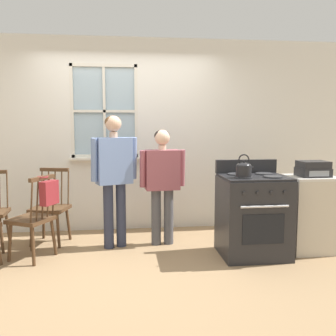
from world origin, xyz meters
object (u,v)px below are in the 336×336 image
at_px(chair_by_window, 33,220).
at_px(stove, 253,215).
at_px(kettle, 244,169).
at_px(side_counter, 310,213).
at_px(handbag, 49,192).
at_px(person_teen_center, 162,176).
at_px(stereo, 313,169).
at_px(potted_plant, 120,152).
at_px(person_elderly_left, 114,169).
at_px(chair_near_wall, 51,208).

relative_size(chair_by_window, stove, 0.87).
height_order(kettle, side_counter, kettle).
bearing_deg(kettle, handbag, 174.51).
relative_size(chair_by_window, kettle, 3.83).
xyz_separation_m(person_teen_center, side_counter, (1.73, -0.44, -0.41)).
xyz_separation_m(side_counter, stereo, (0.00, -0.02, 0.54)).
distance_m(kettle, potted_plant, 1.90).
bearing_deg(potted_plant, kettle, -44.71).
bearing_deg(side_counter, stove, -173.71).
bearing_deg(kettle, person_teen_center, 141.66).
relative_size(person_elderly_left, handbag, 5.24).
xyz_separation_m(chair_by_window, side_counter, (3.22, -0.10, 0.00)).
distance_m(chair_near_wall, side_counter, 3.20).
bearing_deg(person_teen_center, chair_by_window, -172.06).
relative_size(potted_plant, stereo, 0.80).
height_order(chair_near_wall, kettle, kettle).
xyz_separation_m(person_elderly_left, handbag, (-0.69, -0.40, -0.20)).
height_order(kettle, handbag, kettle).
xyz_separation_m(chair_by_window, stove, (2.48, -0.18, 0.03)).
distance_m(chair_by_window, stove, 2.49).
xyz_separation_m(chair_by_window, potted_plant, (0.97, 1.02, 0.67)).
relative_size(side_counter, stereo, 2.65).
height_order(chair_by_window, person_elderly_left, person_elderly_left).
xyz_separation_m(kettle, stereo, (0.90, 0.19, -0.04)).
distance_m(chair_near_wall, person_teen_center, 1.48).
distance_m(person_teen_center, side_counter, 1.83).
bearing_deg(potted_plant, handbag, -123.89).
height_order(kettle, potted_plant, potted_plant).
bearing_deg(handbag, kettle, -5.49).
bearing_deg(stove, stereo, 4.68).
relative_size(person_teen_center, side_counter, 1.60).
height_order(person_elderly_left, potted_plant, person_elderly_left).
bearing_deg(kettle, person_elderly_left, 156.91).
height_order(chair_near_wall, person_teen_center, person_teen_center).
xyz_separation_m(chair_by_window, handbag, (0.21, -0.11, 0.33)).
height_order(chair_near_wall, stereo, stereo).
bearing_deg(person_teen_center, stove, -32.59).
bearing_deg(stereo, person_elderly_left, 169.92).
distance_m(handbag, stereo, 3.02).
bearing_deg(potted_plant, person_teen_center, -52.53).
relative_size(person_teen_center, stereo, 4.24).
xyz_separation_m(chair_by_window, person_elderly_left, (0.90, 0.29, 0.53)).
bearing_deg(kettle, potted_plant, 135.29).
height_order(stove, handbag, stove).
xyz_separation_m(person_elderly_left, side_counter, (2.32, -0.39, -0.52)).
distance_m(person_elderly_left, stereo, 2.35).
relative_size(person_elderly_left, stereo, 4.73).
bearing_deg(person_elderly_left, potted_plant, 65.63).
bearing_deg(chair_by_window, stove, 113.89).
distance_m(chair_by_window, handbag, 0.41).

